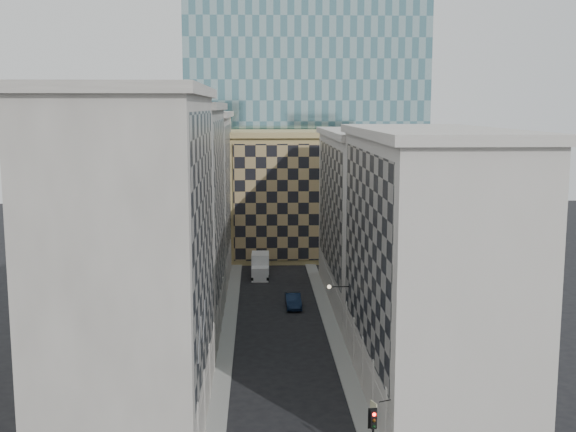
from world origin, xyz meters
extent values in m
cube|color=gray|center=(-5.25, 30.00, 0.07)|extent=(1.50, 100.00, 0.15)
cube|color=gray|center=(5.25, 30.00, 0.07)|extent=(1.50, 100.00, 0.15)
cube|color=gray|center=(-11.00, 11.00, 11.50)|extent=(10.00, 22.00, 23.00)
cube|color=gray|center=(-6.12, 11.00, 13.00)|extent=(0.25, 19.36, 18.00)
cube|color=gray|center=(-6.20, 11.00, 1.60)|extent=(0.45, 21.12, 3.20)
cube|color=gray|center=(-11.00, 11.00, 23.35)|extent=(10.80, 22.80, 0.70)
cylinder|color=gray|center=(-6.35, 8.25, 2.20)|extent=(0.90, 0.90, 4.40)
cylinder|color=gray|center=(-6.35, 13.75, 2.20)|extent=(0.90, 0.90, 4.40)
cylinder|color=gray|center=(-6.35, 19.25, 2.20)|extent=(0.90, 0.90, 4.40)
cube|color=gray|center=(-11.00, 33.00, 11.00)|extent=(10.00, 22.00, 22.00)
cube|color=gray|center=(-6.12, 33.00, 12.50)|extent=(0.25, 19.36, 17.00)
cube|color=gray|center=(-6.20, 33.00, 1.60)|extent=(0.45, 21.12, 3.20)
cube|color=gray|center=(-11.00, 33.00, 22.35)|extent=(10.80, 22.80, 0.70)
cylinder|color=gray|center=(-6.35, 24.75, 2.20)|extent=(0.90, 0.90, 4.40)
cylinder|color=gray|center=(-6.35, 30.25, 2.20)|extent=(0.90, 0.90, 4.40)
cylinder|color=gray|center=(-6.35, 35.75, 2.20)|extent=(0.90, 0.90, 4.40)
cylinder|color=gray|center=(-6.35, 41.25, 2.20)|extent=(0.90, 0.90, 4.40)
cube|color=gray|center=(-11.00, 55.00, 10.50)|extent=(10.00, 22.00, 21.00)
cube|color=gray|center=(-6.12, 55.00, 12.00)|extent=(0.25, 19.36, 16.00)
cube|color=gray|center=(-6.20, 55.00, 1.60)|extent=(0.45, 21.12, 3.20)
cube|color=gray|center=(-11.00, 55.00, 21.35)|extent=(10.80, 22.80, 0.70)
cylinder|color=gray|center=(-6.35, 46.75, 2.20)|extent=(0.90, 0.90, 4.40)
cylinder|color=gray|center=(-6.35, 52.25, 2.20)|extent=(0.90, 0.90, 4.40)
cylinder|color=gray|center=(-6.35, 57.75, 2.20)|extent=(0.90, 0.90, 4.40)
cylinder|color=gray|center=(-6.35, 63.25, 2.20)|extent=(0.90, 0.90, 4.40)
cube|color=#B9B2A9|center=(11.00, 15.00, 10.00)|extent=(10.00, 26.00, 20.00)
cube|color=gray|center=(6.12, 15.00, 11.50)|extent=(0.25, 22.88, 15.00)
cube|color=#B9B2A9|center=(6.20, 15.00, 1.60)|extent=(0.45, 24.96, 3.20)
cube|color=#B9B2A9|center=(11.00, 15.00, 20.35)|extent=(10.80, 26.80, 0.70)
cylinder|color=#B9B2A9|center=(6.35, 4.60, 2.20)|extent=(0.90, 0.90, 4.40)
cylinder|color=#B9B2A9|center=(6.35, 9.80, 2.20)|extent=(0.90, 0.90, 4.40)
cylinder|color=#B9B2A9|center=(6.35, 15.00, 2.20)|extent=(0.90, 0.90, 4.40)
cylinder|color=#B9B2A9|center=(6.35, 20.20, 2.20)|extent=(0.90, 0.90, 4.40)
cylinder|color=#B9B2A9|center=(6.35, 25.40, 2.20)|extent=(0.90, 0.90, 4.40)
cube|color=#B9B2A9|center=(11.00, 42.00, 9.50)|extent=(10.00, 28.00, 19.00)
cube|color=gray|center=(6.12, 42.00, 11.00)|extent=(0.25, 24.64, 14.00)
cube|color=#B9B2A9|center=(6.20, 42.00, 1.60)|extent=(0.45, 26.88, 3.20)
cube|color=#B9B2A9|center=(11.00, 42.00, 19.35)|extent=(10.80, 28.80, 0.70)
cube|color=tan|center=(2.00, 68.00, 9.00)|extent=(16.00, 14.00, 18.00)
cube|color=tan|center=(2.00, 60.90, 9.00)|extent=(15.20, 0.25, 16.50)
cube|color=tan|center=(2.00, 68.00, 18.40)|extent=(16.80, 14.80, 0.80)
cube|color=#2A2520|center=(0.00, 82.00, 14.00)|extent=(6.00, 6.00, 28.00)
cube|color=#2A2520|center=(0.00, 82.00, 28.70)|extent=(7.00, 7.00, 1.40)
cone|color=#2A2520|center=(0.00, 82.00, 39.40)|extent=(7.20, 7.20, 20.00)
cylinder|color=gray|center=(-5.90, 4.00, 8.00)|extent=(0.10, 2.33, 2.33)
cylinder|color=gray|center=(-5.90, 8.00, 8.00)|extent=(0.10, 2.33, 2.33)
cylinder|color=black|center=(5.10, 24.00, 6.20)|extent=(1.80, 0.08, 0.08)
sphere|color=#FFE5B2|center=(4.20, 24.00, 6.20)|extent=(0.36, 0.36, 0.36)
cube|color=black|center=(4.55, 0.91, 3.97)|extent=(0.38, 0.33, 1.12)
cube|color=black|center=(4.53, 1.09, 3.97)|extent=(0.56, 0.11, 1.27)
sphere|color=#FF0C07|center=(4.57, 0.75, 4.35)|extent=(0.20, 0.20, 0.20)
sphere|color=#331E05|center=(4.57, 0.75, 3.97)|extent=(0.20, 0.20, 0.20)
sphere|color=black|center=(4.57, 0.75, 3.59)|extent=(0.20, 0.20, 0.20)
cube|color=silver|center=(-1.96, 52.13, 0.90)|extent=(2.24, 2.43, 1.79)
cube|color=silver|center=(-1.91, 54.71, 1.54)|extent=(2.36, 3.63, 3.09)
cylinder|color=black|center=(-2.97, 51.35, 0.45)|extent=(0.32, 0.90, 0.90)
cylinder|color=black|center=(-0.98, 51.31, 0.45)|extent=(0.32, 0.90, 0.90)
cylinder|color=black|center=(-2.88, 55.93, 0.45)|extent=(0.32, 0.90, 0.90)
cylinder|color=black|center=(-0.89, 55.89, 0.45)|extent=(0.32, 0.90, 0.90)
imported|color=#0D1A31|center=(1.70, 39.13, 0.79)|extent=(1.78, 4.84, 1.58)
cylinder|color=black|center=(5.60, 3.00, 4.22)|extent=(0.80, 0.37, 0.06)
cube|color=#C5BF91|center=(4.90, 3.00, 3.80)|extent=(0.33, 0.70, 0.73)
camera|label=1|loc=(-2.23, -39.22, 22.27)|focal=45.00mm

